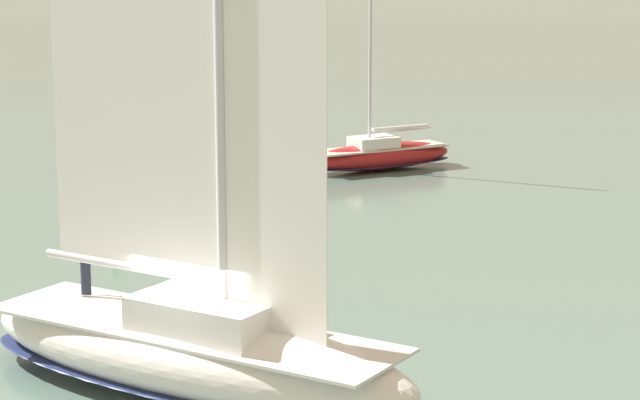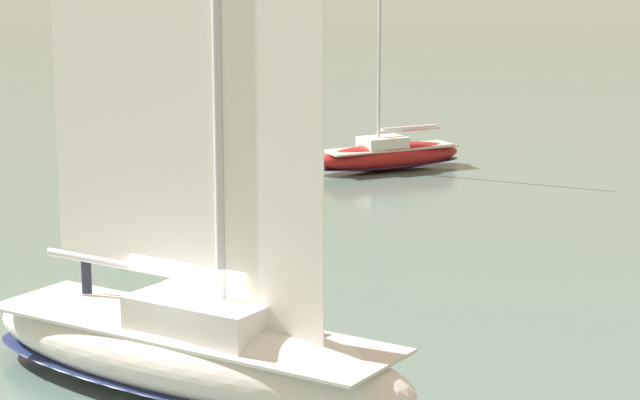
{
  "view_description": "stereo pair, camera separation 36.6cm",
  "coord_description": "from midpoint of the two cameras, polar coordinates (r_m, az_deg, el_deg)",
  "views": [
    {
      "loc": [
        18.75,
        -11.55,
        8.19
      ],
      "look_at": [
        0.0,
        3.0,
        3.29
      ],
      "focal_mm": 70.0,
      "sensor_mm": 36.0,
      "label": 1
    },
    {
      "loc": [
        18.97,
        -11.26,
        8.19
      ],
      "look_at": [
        0.0,
        3.0,
        3.29
      ],
      "focal_mm": 70.0,
      "sensor_mm": 36.0,
      "label": 2
    }
  ],
  "objects": [
    {
      "name": "ground_plane",
      "position": [
        23.51,
        -5.47,
        -8.78
      ],
      "size": [
        400.0,
        400.0,
        0.0
      ],
      "primitive_type": "plane",
      "color": "slate"
    },
    {
      "name": "sailboat_main",
      "position": [
        23.16,
        -5.5,
        -6.37
      ],
      "size": [
        9.83,
        5.81,
        13.06
      ],
      "color": "white",
      "rests_on": "ground"
    },
    {
      "name": "sailboat_moored_far_slip",
      "position": [
        45.96,
        3.4,
        2.08
      ],
      "size": [
        2.61,
        6.12,
        8.16
      ],
      "color": "maroon",
      "rests_on": "ground"
    },
    {
      "name": "channel_buoy",
      "position": [
        38.23,
        -8.89,
        0.47
      ],
      "size": [
        1.21,
        1.21,
        2.17
      ],
      "color": "green",
      "rests_on": "ground"
    }
  ]
}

